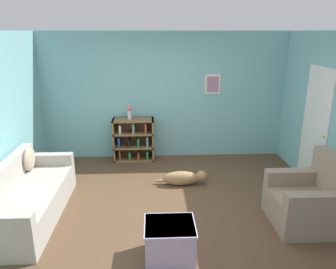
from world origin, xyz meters
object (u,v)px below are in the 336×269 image
(bookshelf, at_px, (134,140))
(vase, at_px, (129,111))
(coffee_table, at_px, (170,240))
(recliner_chair, at_px, (310,201))
(couch, at_px, (26,199))
(dog, at_px, (184,178))

(bookshelf, xyz_separation_m, vase, (-0.07, -0.02, 0.61))
(bookshelf, relative_size, vase, 3.14)
(coffee_table, bearing_deg, recliner_chair, 18.01)
(coffee_table, xyz_separation_m, vase, (-0.65, 3.16, 0.81))
(couch, xyz_separation_m, dog, (2.37, 0.94, -0.17))
(coffee_table, bearing_deg, vase, 101.71)
(vase, bearing_deg, couch, -122.14)
(recliner_chair, bearing_deg, dog, 141.69)
(coffee_table, bearing_deg, couch, 154.14)
(bookshelf, height_order, recliner_chair, recliner_chair)
(dog, height_order, vase, vase)
(couch, bearing_deg, coffee_table, -25.86)
(recliner_chair, relative_size, vase, 3.54)
(couch, bearing_deg, vase, 57.86)
(recliner_chair, distance_m, vase, 3.70)
(bookshelf, height_order, dog, bookshelf)
(bookshelf, xyz_separation_m, coffee_table, (0.58, -3.18, -0.19))
(recliner_chair, height_order, coffee_table, recliner_chair)
(bookshelf, distance_m, coffee_table, 3.24)
(couch, height_order, recliner_chair, recliner_chair)
(dog, xyz_separation_m, vase, (-1.01, 1.23, 0.91))
(bookshelf, relative_size, dog, 0.96)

